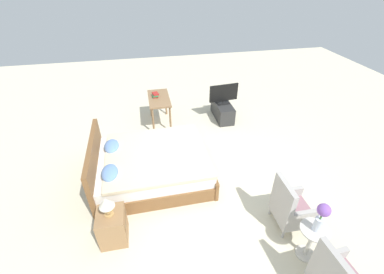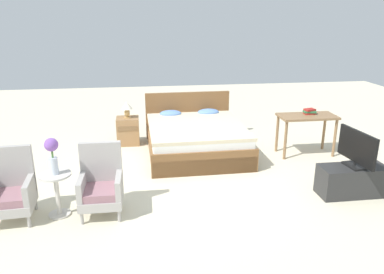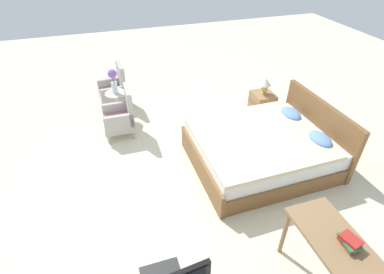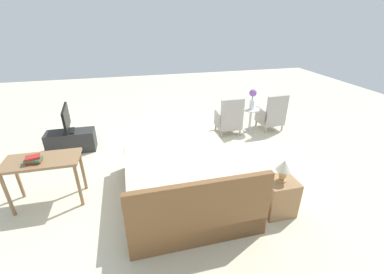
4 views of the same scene
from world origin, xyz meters
name	(u,v)px [view 1 (image 1 of 4)]	position (x,y,z in m)	size (l,w,h in m)	color
ground_plane	(205,177)	(0.00, 0.00, 0.00)	(16.00, 16.00, 0.00)	beige
bed	(151,165)	(0.21, 1.04, 0.30)	(1.79, 2.16, 0.96)	brown
armchair_by_window_right	(290,208)	(-1.33, -1.03, 0.37)	(0.55, 0.55, 0.92)	#ADA8A3
side_table	(311,239)	(-1.89, -1.05, 0.37)	(0.40, 0.40, 0.58)	beige
flower_vase	(322,215)	(-1.89, -1.05, 0.88)	(0.17, 0.17, 0.48)	silver
nightstand	(113,226)	(-1.05, 1.70, 0.27)	(0.44, 0.41, 0.55)	#997047
table_lamp	(106,204)	(-1.05, 1.70, 0.76)	(0.22, 0.22, 0.33)	tan
tv_stand	(222,111)	(2.21, -1.02, 0.22)	(0.96, 0.40, 0.44)	#2D2D2D
tv_flatscreen	(224,94)	(2.21, -1.02, 0.71)	(0.23, 0.77, 0.53)	black
vanity_desk	(159,102)	(2.23, 0.66, 0.64)	(1.04, 0.52, 0.75)	#8E6B47
book_stack	(156,95)	(2.30, 0.74, 0.80)	(0.23, 0.17, 0.10)	#AD2823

